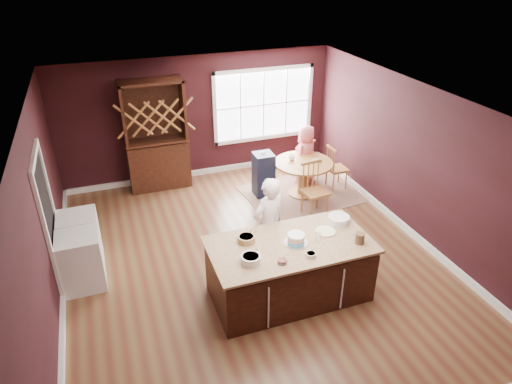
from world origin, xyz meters
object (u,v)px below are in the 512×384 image
(chair_east, at_px, (337,167))
(dryer, at_px, (81,239))
(seated_woman, at_px, (306,155))
(washer, at_px, (81,261))
(dining_table, at_px, (303,172))
(toddler, at_px, (263,158))
(hutch, at_px, (156,136))
(kitchen_island, at_px, (289,271))
(baker, at_px, (268,225))
(layer_cake, at_px, (296,239))
(chair_north, at_px, (303,158))
(high_chair, at_px, (263,174))
(chair_south, at_px, (315,190))

(chair_east, xyz_separation_m, dryer, (-5.24, -0.95, -0.04))
(seated_woman, xyz_separation_m, washer, (-4.68, -2.02, -0.22))
(dining_table, distance_m, toddler, 0.87)
(hutch, distance_m, washer, 3.45)
(kitchen_island, distance_m, baker, 0.81)
(washer, bearing_deg, hutch, 60.60)
(layer_cake, xyz_separation_m, hutch, (-1.30, 4.21, 0.18))
(baker, height_order, chair_north, baker)
(baker, bearing_deg, washer, -28.68)
(dining_table, relative_size, layer_cake, 3.44)
(hutch, bearing_deg, washer, -119.40)
(high_chair, bearing_deg, toddler, 72.05)
(chair_east, bearing_deg, washer, 105.67)
(toddler, bearing_deg, kitchen_island, -103.79)
(chair_north, bearing_deg, baker, 35.65)
(baker, relative_size, high_chair, 1.67)
(dining_table, relative_size, chair_east, 1.24)
(layer_cake, relative_size, washer, 0.39)
(high_chair, height_order, washer, high_chair)
(baker, bearing_deg, kitchen_island, 77.31)
(layer_cake, bearing_deg, high_chair, 77.79)
(high_chair, bearing_deg, chair_north, 23.87)
(seated_woman, relative_size, washer, 1.48)
(chair_east, bearing_deg, dryer, 99.06)
(washer, distance_m, dryer, 0.64)
(seated_woman, xyz_separation_m, high_chair, (-1.06, -0.21, -0.18))
(chair_south, bearing_deg, baker, -145.14)
(dining_table, height_order, hutch, hutch)
(toddler, relative_size, dryer, 0.29)
(hutch, bearing_deg, chair_north, -12.10)
(layer_cake, relative_size, chair_south, 0.32)
(chair_east, distance_m, toddler, 1.64)
(kitchen_island, xyz_separation_m, dining_table, (1.52, 2.80, 0.10))
(layer_cake, distance_m, dryer, 3.57)
(chair_east, xyz_separation_m, toddler, (-1.58, 0.29, 0.32))
(hutch, bearing_deg, baker, -71.60)
(seated_woman, bearing_deg, dryer, -18.58)
(chair_south, height_order, chair_north, chair_south)
(kitchen_island, height_order, high_chair, high_chair)
(hutch, bearing_deg, toddler, -27.97)
(kitchen_island, bearing_deg, layer_cake, -4.31)
(seated_woman, bearing_deg, hutch, -51.90)
(kitchen_island, xyz_separation_m, chair_north, (1.87, 3.55, 0.03))
(dryer, bearing_deg, hutch, 54.24)
(layer_cake, xyz_separation_m, dryer, (-2.96, 1.91, -0.55))
(seated_woman, height_order, dryer, seated_woman)
(baker, relative_size, chair_east, 1.68)
(chair_south, bearing_deg, layer_cake, -129.58)
(chair_north, relative_size, seated_woman, 0.70)
(chair_south, height_order, toddler, chair_south)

